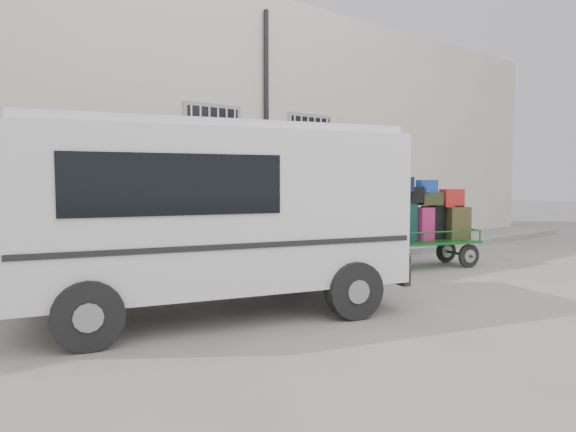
# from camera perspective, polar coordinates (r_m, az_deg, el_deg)

# --- Properties ---
(ground) EXTENTS (80.00, 80.00, 0.00)m
(ground) POSITION_cam_1_polar(r_m,az_deg,el_deg) (8.97, 3.78, -7.78)
(ground) COLOR #64635F
(ground) RESTS_ON ground
(building) EXTENTS (24.00, 5.15, 6.00)m
(building) POSITION_cam_1_polar(r_m,az_deg,el_deg) (13.42, -12.34, 8.90)
(building) COLOR beige
(building) RESTS_ON ground
(sidewalk) EXTENTS (24.00, 1.70, 0.15)m
(sidewalk) POSITION_cam_1_polar(r_m,az_deg,el_deg) (10.66, -4.23, -5.49)
(sidewalk) COLOR gray
(sidewalk) RESTS_ON ground
(luggage_cart) EXTENTS (2.60, 1.62, 1.90)m
(luggage_cart) POSITION_cam_1_polar(r_m,az_deg,el_deg) (11.12, 14.71, -0.53)
(luggage_cart) COLOR black
(luggage_cart) RESTS_ON ground
(van) EXTENTS (5.45, 3.42, 2.56)m
(van) POSITION_cam_1_polar(r_m,az_deg,el_deg) (7.09, -8.47, 1.01)
(van) COLOR silver
(van) RESTS_ON ground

